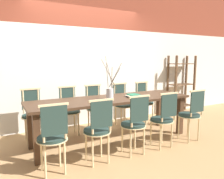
{
  "coord_description": "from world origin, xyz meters",
  "views": [
    {
      "loc": [
        -1.74,
        -3.24,
        1.42
      ],
      "look_at": [
        0.0,
        0.0,
        0.9
      ],
      "focal_mm": 35.0,
      "sensor_mm": 36.0,
      "label": 1
    }
  ],
  "objects_px": {
    "chair_far_center": "(95,105)",
    "shelving_rack": "(181,85)",
    "dining_table": "(112,104)",
    "book_stack": "(133,96)",
    "vase_centerpiece": "(110,93)",
    "chair_near_center": "(135,122)"
  },
  "relations": [
    {
      "from": "chair_far_center",
      "to": "book_stack",
      "type": "bearing_deg",
      "value": 119.93
    },
    {
      "from": "vase_centerpiece",
      "to": "shelving_rack",
      "type": "height_order",
      "value": "shelving_rack"
    },
    {
      "from": "book_stack",
      "to": "shelving_rack",
      "type": "height_order",
      "value": "shelving_rack"
    },
    {
      "from": "dining_table",
      "to": "book_stack",
      "type": "bearing_deg",
      "value": -9.41
    },
    {
      "from": "chair_far_center",
      "to": "dining_table",
      "type": "bearing_deg",
      "value": 92.15
    },
    {
      "from": "chair_far_center",
      "to": "vase_centerpiece",
      "type": "distance_m",
      "value": 0.83
    },
    {
      "from": "dining_table",
      "to": "book_stack",
      "type": "distance_m",
      "value": 0.42
    },
    {
      "from": "dining_table",
      "to": "chair_near_center",
      "type": "distance_m",
      "value": 0.68
    },
    {
      "from": "chair_near_center",
      "to": "vase_centerpiece",
      "type": "xyz_separation_m",
      "value": [
        -0.1,
        0.59,
        0.36
      ]
    },
    {
      "from": "vase_centerpiece",
      "to": "shelving_rack",
      "type": "distance_m",
      "value": 2.85
    },
    {
      "from": "vase_centerpiece",
      "to": "dining_table",
      "type": "bearing_deg",
      "value": 43.87
    },
    {
      "from": "vase_centerpiece",
      "to": "book_stack",
      "type": "bearing_deg",
      "value": 1.31
    },
    {
      "from": "book_stack",
      "to": "shelving_rack",
      "type": "bearing_deg",
      "value": 24.78
    },
    {
      "from": "chair_far_center",
      "to": "vase_centerpiece",
      "type": "relative_size",
      "value": 1.28
    },
    {
      "from": "chair_far_center",
      "to": "book_stack",
      "type": "distance_m",
      "value": 0.89
    },
    {
      "from": "chair_far_center",
      "to": "chair_near_center",
      "type": "bearing_deg",
      "value": 92.16
    },
    {
      "from": "chair_far_center",
      "to": "book_stack",
      "type": "xyz_separation_m",
      "value": [
        0.42,
        -0.73,
        0.27
      ]
    },
    {
      "from": "chair_far_center",
      "to": "shelving_rack",
      "type": "height_order",
      "value": "shelving_rack"
    },
    {
      "from": "book_stack",
      "to": "vase_centerpiece",
      "type": "bearing_deg",
      "value": -178.69
    },
    {
      "from": "vase_centerpiece",
      "to": "book_stack",
      "type": "height_order",
      "value": "vase_centerpiece"
    },
    {
      "from": "chair_near_center",
      "to": "book_stack",
      "type": "bearing_deg",
      "value": 58.29
    },
    {
      "from": "chair_near_center",
      "to": "book_stack",
      "type": "xyz_separation_m",
      "value": [
        0.37,
        0.6,
        0.27
      ]
    }
  ]
}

